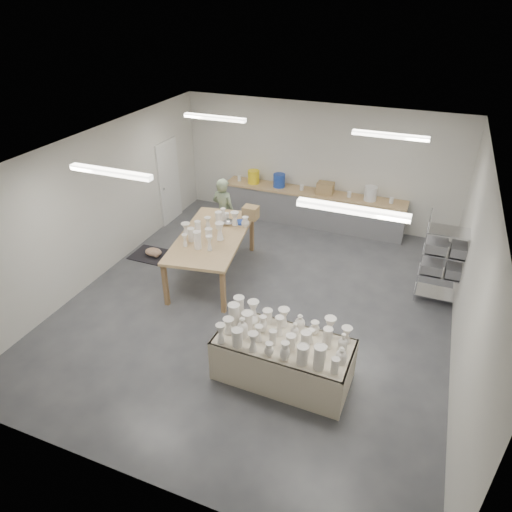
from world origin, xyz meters
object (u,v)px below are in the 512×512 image
at_px(drying_table, 282,356).
at_px(red_stool, 229,225).
at_px(work_table, 216,233).
at_px(potter, 224,211).

distance_m(drying_table, red_stool, 4.80).
xyz_separation_m(work_table, potter, (-0.44, 1.32, -0.15)).
relative_size(drying_table, potter, 1.30).
bearing_deg(work_table, red_stool, 96.13).
relative_size(drying_table, work_table, 0.77).
bearing_deg(potter, red_stool, -80.39).
distance_m(work_table, red_stool, 1.77).
bearing_deg(work_table, potter, 99.09).
bearing_deg(red_stool, work_table, -74.52).
xyz_separation_m(drying_table, work_table, (-2.27, 2.37, 0.52)).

